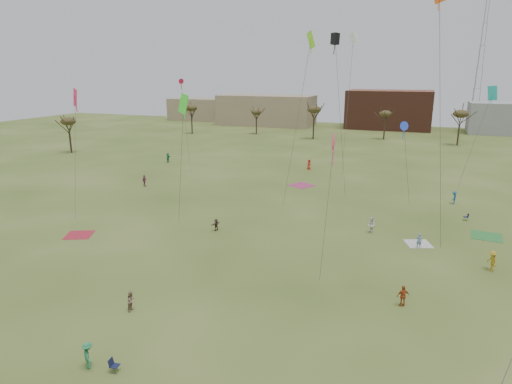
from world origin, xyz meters
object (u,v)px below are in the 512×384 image
(camp_chair_right, at_px, (466,218))
(spectator_fore_a, at_px, (403,296))
(radio_tower, at_px, (479,67))
(flyer_near_center, at_px, (88,355))
(camp_chair_center, at_px, (115,368))

(camp_chair_right, bearing_deg, spectator_fore_a, -23.22)
(radio_tower, bearing_deg, camp_chair_right, -94.96)
(flyer_near_center, xyz_separation_m, camp_chair_center, (1.72, 0.23, -0.60))
(camp_chair_center, xyz_separation_m, camp_chair_right, (22.04, 38.54, 0.00))
(flyer_near_center, xyz_separation_m, camp_chair_right, (23.76, 38.76, -0.60))
(flyer_near_center, relative_size, radio_tower, 0.04)
(camp_chair_center, height_order, radio_tower, radio_tower)
(flyer_near_center, distance_m, camp_chair_center, 1.84)
(flyer_near_center, xyz_separation_m, spectator_fore_a, (17.57, 14.54, -0.01))
(spectator_fore_a, height_order, camp_chair_right, spectator_fore_a)
(spectator_fore_a, relative_size, camp_chair_center, 1.95)
(spectator_fore_a, xyz_separation_m, camp_chair_right, (6.19, 24.23, -0.59))
(flyer_near_center, xyz_separation_m, radio_tower, (32.22, 136.13, 18.35))
(flyer_near_center, height_order, camp_chair_right, flyer_near_center)
(flyer_near_center, bearing_deg, camp_chair_right, -83.46)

